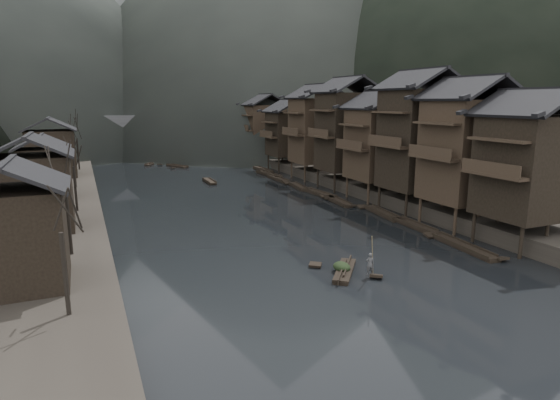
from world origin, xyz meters
TOP-DOWN VIEW (x-y plane):
  - water at (0.00, 0.00)m, footprint 300.00×300.00m
  - right_bank at (35.00, 40.00)m, footprint 40.00×200.00m
  - stilt_houses at (17.28, 18.73)m, footprint 9.00×67.60m
  - left_houses at (-20.50, 20.12)m, footprint 8.10×53.20m
  - bare_trees at (-17.00, 27.09)m, footprint 3.98×72.10m
  - moored_sampans at (11.92, 17.99)m, footprint 3.40×55.50m
  - midriver_boats at (-1.23, 47.35)m, footprint 7.27×29.54m
  - stone_bridge at (-0.00, 72.00)m, footprint 40.00×6.00m
  - hero_sampan at (0.09, -7.77)m, footprint 3.90×4.65m
  - cargo_heap at (-0.06, -7.58)m, footprint 1.15×1.50m
  - boatman at (1.21, -9.20)m, footprint 0.64×0.47m
  - bamboo_pole at (1.41, -9.20)m, footprint 1.47×1.71m

SIDE VIEW (x-z plane):
  - water at x=0.00m, z-range 0.00..0.00m
  - moored_sampans at x=11.92m, z-range -0.03..0.44m
  - midriver_boats at x=-1.23m, z-range -0.02..0.42m
  - hero_sampan at x=0.09m, z-range -0.02..0.42m
  - cargo_heap at x=-0.06m, z-range 0.44..1.13m
  - right_bank at x=35.00m, z-range 0.00..1.80m
  - boatman at x=1.21m, z-range 0.44..2.03m
  - bamboo_pole at x=1.41m, z-range 2.03..5.96m
  - stone_bridge at x=0.00m, z-range 0.61..9.61m
  - left_houses at x=-20.50m, z-range 1.30..10.02m
  - bare_trees at x=-17.00m, z-range 2.59..10.56m
  - stilt_houses at x=17.28m, z-range 1.08..16.65m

